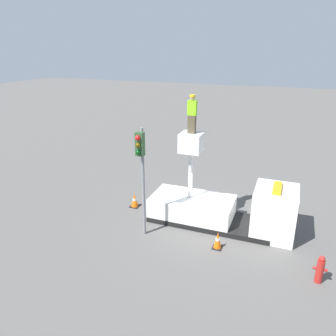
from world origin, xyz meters
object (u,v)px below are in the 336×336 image
at_px(traffic_cone_rear, 135,200).
at_px(traffic_cone_curbside, 218,240).
at_px(worker, 192,114).
at_px(fire_hydrant, 320,269).
at_px(bucket_truck, 225,209).
at_px(traffic_light_pole, 141,162).

height_order(traffic_cone_rear, traffic_cone_curbside, traffic_cone_curbside).
bearing_deg(worker, fire_hydrant, -25.76).
relative_size(bucket_truck, fire_hydrant, 6.11).
xyz_separation_m(traffic_cone_rear, traffic_cone_curbside, (5.09, -2.22, 0.01)).
bearing_deg(traffic_light_pole, fire_hydrant, -4.47).
bearing_deg(worker, traffic_light_pole, -123.83).
bearing_deg(traffic_cone_rear, worker, -2.99).
relative_size(worker, traffic_cone_rear, 2.28).
xyz_separation_m(bucket_truck, traffic_light_pole, (-3.28, -2.27, 2.70)).
bearing_deg(traffic_cone_rear, traffic_cone_curbside, -23.55).
distance_m(traffic_light_pole, traffic_cone_rear, 4.36).
bearing_deg(fire_hydrant, traffic_cone_rear, 161.64).
height_order(fire_hydrant, traffic_cone_rear, fire_hydrant).
height_order(bucket_truck, fire_hydrant, bucket_truck).
height_order(worker, traffic_cone_rear, worker).
relative_size(traffic_light_pole, fire_hydrant, 4.50).
xyz_separation_m(fire_hydrant, traffic_cone_rear, (-9.07, 3.01, -0.19)).
xyz_separation_m(worker, traffic_cone_curbside, (1.91, -2.05, -4.95)).
xyz_separation_m(worker, traffic_cone_rear, (-3.17, 0.17, -4.96)).
height_order(fire_hydrant, traffic_cone_curbside, fire_hydrant).
xyz_separation_m(traffic_light_pole, traffic_cone_rear, (-1.65, 2.43, -3.22)).
height_order(traffic_light_pole, traffic_cone_rear, traffic_light_pole).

